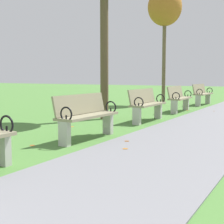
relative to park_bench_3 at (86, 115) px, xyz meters
The scene contains 6 objects.
park_bench_3 is the anchor object (origin of this frame).
park_bench_4 3.02m from the park_bench_3, 90.00° to the left, with size 0.47×1.60×0.90m.
park_bench_5 5.87m from the park_bench_3, 90.00° to the left, with size 0.53×1.62×0.90m.
park_bench_6 9.02m from the park_bench_3, 90.00° to the left, with size 0.52×1.61×0.90m.
tree_2 9.59m from the park_bench_3, 100.70° to the left, with size 1.48×1.48×5.04m.
scattered_leaves 3.77m from the park_bench_3, 85.61° to the left, with size 4.13×15.94×0.02m.
Camera 1 is at (3.20, 0.52, 1.28)m, focal length 54.19 mm.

